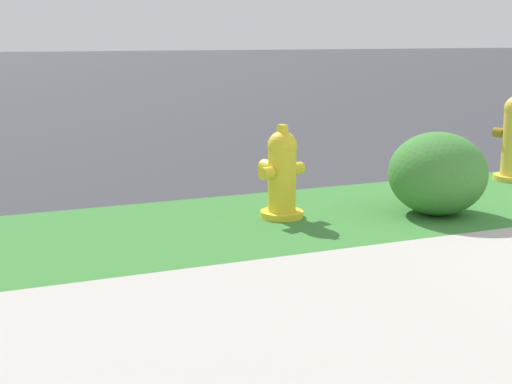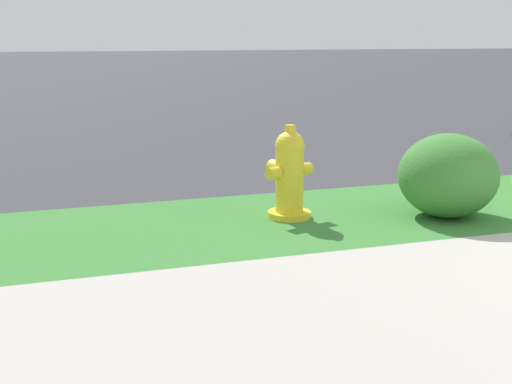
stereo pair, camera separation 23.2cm
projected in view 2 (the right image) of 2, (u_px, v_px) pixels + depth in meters
fire_hydrant_at_driveway at (289, 174)px, 5.12m from camera, size 0.39×0.37×0.68m
shrub_bush_near_lamp at (448, 176)px, 5.16m from camera, size 0.72×0.72×0.61m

